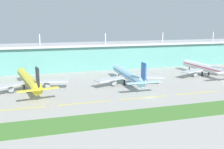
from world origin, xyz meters
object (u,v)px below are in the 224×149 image
at_px(airliner_near_middle, 29,80).
at_px(safety_cone_left_wingtip, 109,96).
at_px(airliner_far_middle, 205,68).
at_px(safety_cone_nose_front, 127,94).
at_px(airliner_center, 128,75).

xyz_separation_m(airliner_near_middle, safety_cone_left_wingtip, (43.67, -28.37, -6.10)).
height_order(airliner_near_middle, airliner_far_middle, same).
bearing_deg(safety_cone_nose_front, airliner_center, 68.01).
bearing_deg(airliner_center, airliner_near_middle, 177.00).
bearing_deg(safety_cone_nose_front, airliner_near_middle, 154.12).
relative_size(airliner_far_middle, safety_cone_nose_front, 84.01).
distance_m(airliner_near_middle, safety_cone_left_wingtip, 52.43).
height_order(airliner_near_middle, safety_cone_left_wingtip, airliner_near_middle).
bearing_deg(safety_cone_left_wingtip, airliner_near_middle, 146.99).
bearing_deg(airliner_center, airliner_far_middle, 8.66).
xyz_separation_m(airliner_near_middle, airliner_far_middle, (131.34, 6.91, -0.01)).
bearing_deg(airliner_near_middle, airliner_center, -3.00).
relative_size(airliner_center, safety_cone_left_wingtip, 89.26).
xyz_separation_m(airliner_far_middle, safety_cone_nose_front, (-76.72, -33.40, -6.09)).
bearing_deg(airliner_near_middle, airliner_far_middle, 3.01).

